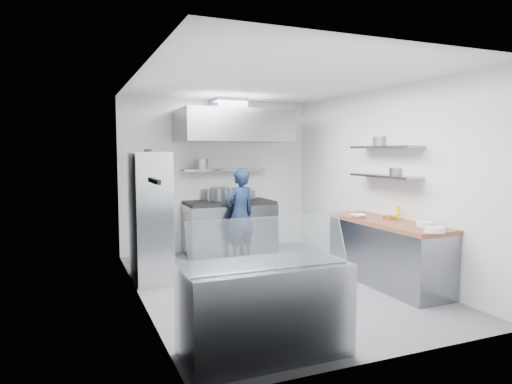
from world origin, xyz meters
name	(u,v)px	position (x,y,z in m)	size (l,w,h in m)	color
floor	(272,284)	(0.00, 0.00, 0.00)	(5.00, 5.00, 0.00)	#5E5E60
ceiling	(273,81)	(0.00, 0.00, 2.80)	(5.00, 5.00, 0.00)	silver
wall_back	(217,176)	(0.00, 2.50, 1.40)	(3.60, 0.02, 2.80)	white
wall_front	(393,204)	(0.00, -2.50, 1.40)	(3.60, 0.02, 2.80)	white
wall_left	(139,189)	(-1.80, 0.00, 1.40)	(5.00, 0.02, 2.80)	white
wall_right	(380,181)	(1.80, 0.00, 1.40)	(5.00, 0.02, 2.80)	white
gas_range	(230,229)	(0.10, 2.10, 0.45)	(1.60, 0.80, 0.90)	gray
cooktop	(229,203)	(0.10, 2.10, 0.93)	(1.57, 0.78, 0.06)	black
stock_pot_left	(209,195)	(-0.19, 2.40, 1.06)	(0.27, 0.27, 0.20)	slate
stock_pot_mid	(220,194)	(-0.03, 2.24, 1.08)	(0.37, 0.37, 0.24)	slate
stock_pot_right	(248,194)	(0.56, 2.36, 1.04)	(0.29, 0.29, 0.16)	slate
over_range_shelf	(225,170)	(0.10, 2.34, 1.52)	(1.60, 0.30, 0.04)	gray
shelf_pot_a	(201,164)	(-0.41, 2.14, 1.63)	(0.24, 0.24, 0.18)	slate
extractor_hood	(232,126)	(0.10, 1.93, 2.30)	(1.90, 1.15, 0.55)	gray
hood_duct	(228,105)	(0.10, 2.15, 2.68)	(0.55, 0.55, 0.24)	slate
red_firebox	(151,176)	(-1.25, 2.44, 1.42)	(0.22, 0.10, 0.26)	red
chef	(240,214)	(0.09, 1.53, 0.79)	(0.57, 0.38, 1.57)	#111C34
wire_rack	(150,217)	(-1.53, 0.87, 0.93)	(0.50, 0.90, 1.85)	silver
rack_bin_a	(148,223)	(-1.53, 1.06, 0.80)	(0.16, 0.20, 0.18)	white
rack_bin_b	(144,188)	(-1.53, 1.36, 1.30)	(0.14, 0.18, 0.16)	yellow
rack_jar	(148,155)	(-1.48, 1.26, 1.80)	(0.11, 0.11, 0.18)	black
knife_strip	(154,181)	(-1.78, -0.90, 1.55)	(0.04, 0.55, 0.05)	black
prep_counter_base	(387,254)	(1.48, -0.60, 0.42)	(0.62, 2.00, 0.84)	gray
prep_counter_top	(387,223)	(1.48, -0.60, 0.87)	(0.65, 2.04, 0.06)	brown
plate_stack_a	(435,230)	(1.40, -1.56, 0.93)	(0.24, 0.24, 0.06)	white
plate_stack_b	(426,224)	(1.60, -1.20, 0.93)	(0.23, 0.23, 0.06)	white
copper_pan	(389,217)	(1.57, -0.52, 0.93)	(0.17, 0.17, 0.06)	#C47137
squeeze_bottle	(398,213)	(1.71, -0.53, 0.99)	(0.06, 0.06, 0.18)	yellow
mixing_bowl	(358,216)	(1.25, -0.23, 0.93)	(0.22, 0.22, 0.05)	white
wall_shelf_lower	(384,176)	(1.64, -0.30, 1.50)	(0.30, 1.30, 0.04)	gray
wall_shelf_upper	(385,147)	(1.64, -0.30, 1.92)	(0.30, 1.30, 0.04)	gray
shelf_pot_c	(397,171)	(1.81, -0.38, 1.57)	(0.24, 0.24, 0.10)	slate
shelf_pot_d	(381,141)	(1.80, -0.01, 2.01)	(0.25, 0.25, 0.14)	slate
display_case	(264,310)	(-1.00, -2.00, 0.42)	(1.50, 0.70, 0.85)	gray
display_glass	(270,242)	(-1.00, -2.12, 1.07)	(1.47, 0.02, 0.45)	silver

